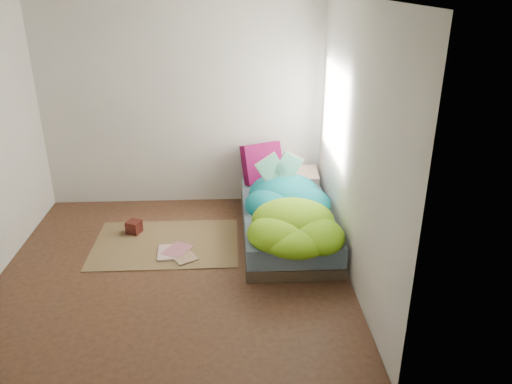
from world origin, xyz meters
TOP-DOWN VIEW (x-y plane):
  - ground at (0.00, 0.00)m, footprint 3.50×3.50m
  - room_walls at (0.01, 0.01)m, footprint 3.54×3.54m
  - bed at (1.22, 0.72)m, footprint 1.00×2.00m
  - duvet at (1.22, 0.50)m, footprint 0.96×1.84m
  - rug at (-0.15, 0.55)m, footprint 1.60×1.10m
  - pillow_floral at (1.42, 1.52)m, footprint 0.57×0.36m
  - pillow_magenta at (0.99, 1.52)m, footprint 0.52×0.34m
  - open_book at (1.16, 1.00)m, footprint 0.48×0.21m
  - wooden_box at (-0.55, 0.82)m, footprint 0.19×0.19m
  - floor_book_a at (-0.21, 0.31)m, footprint 0.26×0.34m
  - floor_book_b at (-0.11, 0.41)m, footprint 0.35×0.38m
  - floor_book_c at (-0.03, 0.17)m, footprint 0.35×0.38m

SIDE VIEW (x-z plane):
  - ground at x=0.00m, z-range 0.00..0.00m
  - rug at x=-0.15m, z-range 0.00..0.01m
  - floor_book_c at x=-0.03m, z-range 0.01..0.04m
  - floor_book_a at x=-0.21m, z-range 0.01..0.04m
  - floor_book_b at x=-0.11m, z-range 0.01..0.04m
  - wooden_box at x=-0.55m, z-range 0.01..0.16m
  - bed at x=1.22m, z-range 0.00..0.34m
  - pillow_floral at x=1.42m, z-range 0.34..0.47m
  - duvet at x=1.22m, z-range 0.34..0.68m
  - pillow_magenta at x=0.99m, z-range 0.34..0.84m
  - open_book at x=1.16m, z-range 0.68..0.96m
  - room_walls at x=0.01m, z-range 0.32..2.94m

